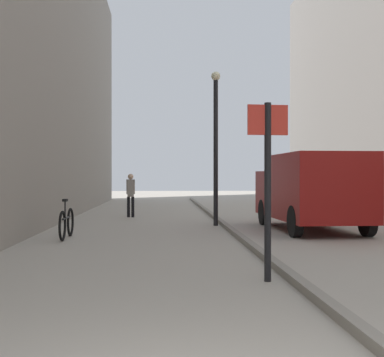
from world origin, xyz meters
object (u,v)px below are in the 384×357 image
(street_sign_post, at_px, (268,175))
(bicycle_leaning, at_px, (67,223))
(pedestrian_main_foreground, at_px, (131,192))
(delivery_van, at_px, (311,189))
(lamp_post, at_px, (216,138))

(street_sign_post, relative_size, bicycle_leaning, 1.47)
(pedestrian_main_foreground, bearing_deg, delivery_van, -36.93)
(pedestrian_main_foreground, relative_size, lamp_post, 0.34)
(street_sign_post, height_order, bicycle_leaning, street_sign_post)
(delivery_van, height_order, street_sign_post, street_sign_post)
(street_sign_post, xyz_separation_m, bicycle_leaning, (-3.87, 5.49, -1.16))
(street_sign_post, relative_size, lamp_post, 0.55)
(delivery_van, xyz_separation_m, bicycle_leaning, (-6.54, -1.60, -0.78))
(pedestrian_main_foreground, xyz_separation_m, delivery_van, (5.37, -5.14, 0.23))
(street_sign_post, height_order, lamp_post, lamp_post)
(pedestrian_main_foreground, relative_size, delivery_van, 0.32)
(pedestrian_main_foreground, distance_m, bicycle_leaning, 6.87)
(pedestrian_main_foreground, xyz_separation_m, street_sign_post, (2.70, -12.24, 0.61))
(pedestrian_main_foreground, bearing_deg, lamp_post, -44.95)
(delivery_van, distance_m, street_sign_post, 7.59)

